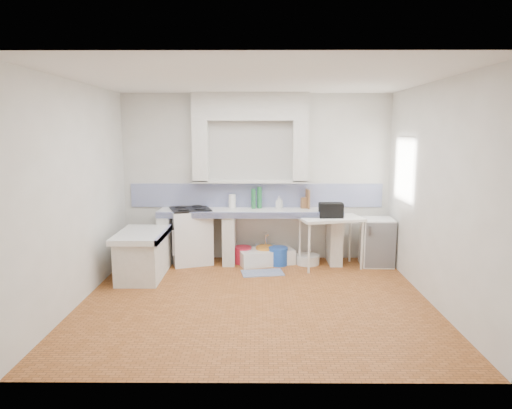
{
  "coord_description": "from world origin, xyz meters",
  "views": [
    {
      "loc": [
        0.04,
        -5.67,
        2.18
      ],
      "look_at": [
        0.0,
        1.0,
        1.1
      ],
      "focal_mm": 31.84,
      "sensor_mm": 36.0,
      "label": 1
    }
  ],
  "objects_px": {
    "fridge": "(377,242)",
    "side_table": "(330,242)",
    "sink": "(266,257)",
    "stove": "(191,236)"
  },
  "relations": [
    {
      "from": "stove",
      "to": "sink",
      "type": "relative_size",
      "value": 1.01
    },
    {
      "from": "stove",
      "to": "side_table",
      "type": "height_order",
      "value": "stove"
    },
    {
      "from": "side_table",
      "to": "fridge",
      "type": "xyz_separation_m",
      "value": [
        0.78,
        0.13,
        -0.02
      ]
    },
    {
      "from": "side_table",
      "to": "fridge",
      "type": "relative_size",
      "value": 1.27
    },
    {
      "from": "fridge",
      "to": "side_table",
      "type": "bearing_deg",
      "value": -168.14
    },
    {
      "from": "stove",
      "to": "fridge",
      "type": "height_order",
      "value": "stove"
    },
    {
      "from": "sink",
      "to": "fridge",
      "type": "height_order",
      "value": "fridge"
    },
    {
      "from": "sink",
      "to": "side_table",
      "type": "bearing_deg",
      "value": -28.36
    },
    {
      "from": "side_table",
      "to": "sink",
      "type": "bearing_deg",
      "value": 155.52
    },
    {
      "from": "stove",
      "to": "fridge",
      "type": "xyz_separation_m",
      "value": [
        3.07,
        -0.12,
        -0.06
      ]
    }
  ]
}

